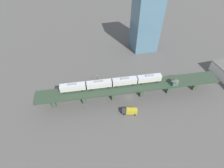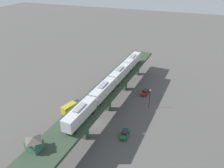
# 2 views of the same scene
# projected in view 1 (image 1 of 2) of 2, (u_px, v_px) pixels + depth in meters

# --- Properties ---
(ground_plane) EXTENTS (400.00, 400.00, 0.00)m
(ground_plane) POSITION_uv_depth(u_px,v_px,m) (129.00, 97.00, 92.57)
(ground_plane) COLOR #514F4C
(elevated_viaduct) EXTENTS (13.91, 92.34, 8.31)m
(elevated_viaduct) POSITION_uv_depth(u_px,v_px,m) (130.00, 88.00, 87.59)
(elevated_viaduct) COLOR #2C3D2C
(elevated_viaduct) RESTS_ON ground
(subway_train) EXTENTS (5.81, 49.88, 4.45)m
(subway_train) POSITION_uv_depth(u_px,v_px,m) (112.00, 82.00, 84.95)
(subway_train) COLOR silver
(subway_train) RESTS_ON elevated_viaduct
(signal_hut) EXTENTS (3.41, 3.41, 3.40)m
(signal_hut) POSITION_uv_depth(u_px,v_px,m) (175.00, 82.00, 86.41)
(signal_hut) COLOR #33604C
(signal_hut) RESTS_ON elevated_viaduct
(street_car_red) EXTENTS (2.73, 4.69, 1.89)m
(street_car_red) POSITION_uv_depth(u_px,v_px,m) (84.00, 90.00, 95.29)
(street_car_red) COLOR #AD1E1E
(street_car_red) RESTS_ON ground
(street_car_blue) EXTENTS (2.20, 4.52, 1.89)m
(street_car_blue) POSITION_uv_depth(u_px,v_px,m) (171.00, 77.00, 102.42)
(street_car_blue) COLOR #233D93
(street_car_blue) RESTS_ON ground
(street_car_green) EXTENTS (2.24, 4.53, 1.89)m
(street_car_green) POSITION_uv_depth(u_px,v_px,m) (128.00, 83.00, 99.28)
(street_car_green) COLOR #1E6638
(street_car_green) RESTS_ON ground
(delivery_truck) EXTENTS (4.17, 7.54, 3.20)m
(delivery_truck) POSITION_uv_depth(u_px,v_px,m) (130.00, 111.00, 83.80)
(delivery_truck) COLOR #333338
(delivery_truck) RESTS_ON ground
(street_lamp) EXTENTS (0.44, 0.44, 6.94)m
(street_lamp) POSITION_uv_depth(u_px,v_px,m) (97.00, 79.00, 96.62)
(street_lamp) COLOR black
(street_lamp) RESTS_ON ground
(office_tower) EXTENTS (16.00, 16.00, 36.00)m
(office_tower) POSITION_uv_depth(u_px,v_px,m) (146.00, 23.00, 115.27)
(office_tower) COLOR slate
(office_tower) RESTS_ON ground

